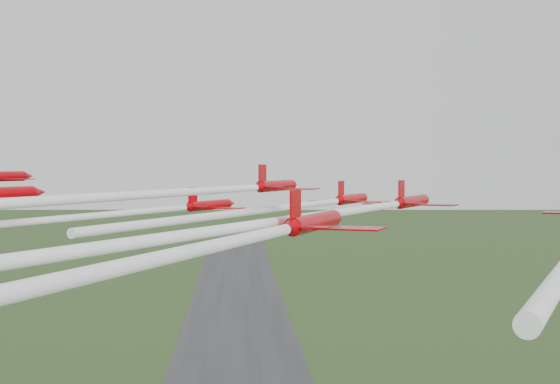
{
  "coord_description": "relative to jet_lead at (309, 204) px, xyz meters",
  "views": [
    {
      "loc": [
        -0.54,
        -76.51,
        54.56
      ],
      "look_at": [
        3.89,
        1.05,
        52.09
      ],
      "focal_mm": 50.0,
      "sensor_mm": 36.0,
      "label": 1
    }
  ],
  "objects": [
    {
      "name": "runway",
      "position": [
        -7.39,
        193.12,
        -50.56
      ],
      "size": [
        38.0,
        900.0,
        0.04
      ],
      "primitive_type": "cube",
      "color": "#303032",
      "rests_on": "ground"
    },
    {
      "name": "jet_lead",
      "position": [
        0.0,
        0.0,
        0.0
      ],
      "size": [
        29.34,
        55.24,
        2.92
      ],
      "rotation": [
        0.0,
        0.0,
        -0.46
      ],
      "color": "#B00007"
    },
    {
      "name": "jet_row2_left",
      "position": [
        -18.98,
        -8.07,
        -0.44
      ],
      "size": [
        32.29,
        58.49,
        2.71
      ],
      "rotation": [
        0.0,
        0.0,
        -0.49
      ],
      "color": "#B00007"
    },
    {
      "name": "jet_row2_right",
      "position": [
        2.43,
        -19.86,
        0.53
      ],
      "size": [
        30.93,
        54.66,
        2.76
      ],
      "rotation": [
        0.0,
        0.0,
        -0.5
      ],
      "color": "#B00007"
    },
    {
      "name": "jet_row3_mid",
      "position": [
        -7.91,
        -19.76,
        2.24
      ],
      "size": [
        19.79,
        40.34,
        2.49
      ],
      "rotation": [
        0.0,
        0.0,
        -0.42
      ],
      "color": "#B00007"
    },
    {
      "name": "jet_row4_right",
      "position": [
        -6.71,
        -40.85,
        0.24
      ],
      "size": [
        22.0,
        46.96,
        2.91
      ],
      "rotation": [
        0.0,
        0.0,
        -0.4
      ],
      "color": "#B00007"
    }
  ]
}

